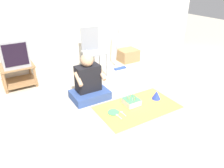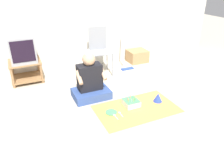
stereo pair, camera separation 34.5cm
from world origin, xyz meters
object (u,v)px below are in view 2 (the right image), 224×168
Objects in this scene: folding_chair at (99,47)px; paper_plate at (111,112)px; birthday_cake at (131,103)px; cardboard_box_stack at (137,56)px; person_seated at (90,82)px; party_hat_blue at (158,97)px; tv at (22,49)px; dust_mop at (127,52)px.

paper_plate is (-0.43, -1.56, -0.54)m from folding_chair.
folding_chair is at bearing 74.67° from paper_plate.
birthday_cake is at bearing -91.89° from folding_chair.
cardboard_box_stack is 1.92× the size of birthday_cake.
person_seated is 1.16m from party_hat_blue.
party_hat_blue is 0.83× the size of paper_plate.
birthday_cake is (0.49, -0.55, -0.22)m from person_seated.
cardboard_box_stack is at bearing 11.09° from folding_chair.
cardboard_box_stack is at bearing 0.85° from tv.
person_seated is (-0.54, -0.95, -0.27)m from folding_chair.
party_hat_blue is (1.89, -1.74, -0.59)m from tv.
tv is at bearing 173.47° from dust_mop.
cardboard_box_stack reaches higher than birthday_cake.
cardboard_box_stack is 1.97m from person_seated.
person_seated reaches higher than party_hat_blue.
tv is 2.28m from birthday_cake.
tv is 2.59m from cardboard_box_stack.
dust_mop is 1.45m from person_seated.
folding_chair reaches higher than paper_plate.
dust_mop is (0.61, -0.07, -0.17)m from folding_chair.
dust_mop reaches higher than party_hat_blue.
folding_chair is 1.12m from person_seated.
dust_mop is at bearing -148.24° from cardboard_box_stack.
folding_chair is 4.05× the size of birthday_cake.
cardboard_box_stack is 2.52× the size of paper_plate.
party_hat_blue is (0.42, -1.57, -0.47)m from folding_chair.
cardboard_box_stack is at bearing 35.86° from person_seated.
folding_chair is at bearing 104.84° from party_hat_blue.
dust_mop is 5.49× the size of birthday_cake.
cardboard_box_stack is at bearing 70.21° from party_hat_blue.
dust_mop reaches higher than paper_plate.
person_seated is 0.68m from paper_plate.
party_hat_blue is 0.84m from paper_plate.
paper_plate is (-0.38, -0.06, -0.05)m from birthday_cake.
person_seated is at bearing 131.76° from birthday_cake.
birthday_cake is (-0.66, -1.43, -0.33)m from dust_mop.
folding_chair reaches higher than birthday_cake.
folding_chair is 1.69m from party_hat_blue.
dust_mop reaches higher than birthday_cake.
dust_mop reaches higher than folding_chair.
person_seated is 4.80× the size of paper_plate.
person_seated is (-1.60, -1.15, 0.14)m from cardboard_box_stack.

